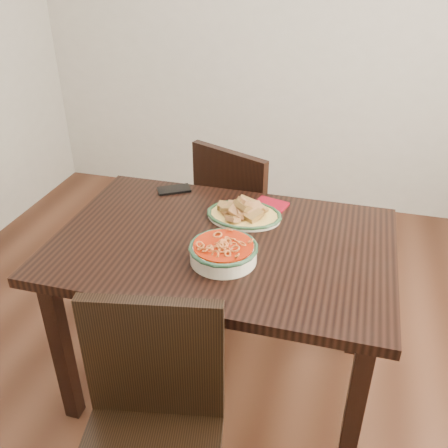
% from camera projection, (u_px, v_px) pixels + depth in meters
% --- Properties ---
extents(floor, '(3.50, 3.50, 0.00)m').
position_uv_depth(floor, '(215.00, 361.00, 2.37)').
color(floor, '#3B1F13').
rests_on(floor, ground).
extents(wall_back, '(3.50, 0.10, 2.60)m').
position_uv_depth(wall_back, '(291.00, 16.00, 3.16)').
color(wall_back, beige).
rests_on(wall_back, ground).
extents(dining_table, '(1.28, 0.85, 0.75)m').
position_uv_depth(dining_table, '(223.00, 260.00, 1.94)').
color(dining_table, black).
rests_on(dining_table, ground).
extents(chair_far, '(0.55, 0.55, 0.89)m').
position_uv_depth(chair_far, '(241.00, 216.00, 2.57)').
color(chair_far, black).
rests_on(chair_far, ground).
extents(chair_near, '(0.49, 0.49, 0.89)m').
position_uv_depth(chair_near, '(150.00, 427.00, 1.48)').
color(chair_near, black).
rests_on(chair_near, ground).
extents(fish_plate, '(0.30, 0.24, 0.11)m').
position_uv_depth(fish_plate, '(244.00, 208.00, 2.02)').
color(fish_plate, beige).
rests_on(fish_plate, dining_table).
extents(noodle_bowl, '(0.25, 0.25, 0.08)m').
position_uv_depth(noodle_bowl, '(223.00, 250.00, 1.76)').
color(noodle_bowl, beige).
rests_on(noodle_bowl, dining_table).
extents(smartphone, '(0.16, 0.14, 0.01)m').
position_uv_depth(smartphone, '(174.00, 189.00, 2.26)').
color(smartphone, black).
rests_on(smartphone, dining_table).
extents(napkin, '(0.16, 0.14, 0.01)m').
position_uv_depth(napkin, '(270.00, 205.00, 2.13)').
color(napkin, maroon).
rests_on(napkin, dining_table).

